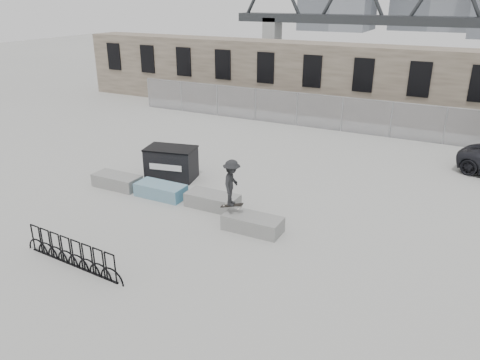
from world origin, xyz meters
name	(u,v)px	position (x,y,z in m)	size (l,w,h in m)	color
ground	(181,202)	(0.00, 0.00, 0.00)	(120.00, 120.00, 0.00)	#ABABA6
stone_wall	(318,79)	(0.00, 16.24, 2.26)	(36.00, 2.58, 4.50)	#6A5C4E
chainlink_fence	(297,109)	(0.00, 12.50, 1.04)	(22.06, 0.06, 2.02)	gray
planter_far_left	(117,180)	(-3.18, 0.06, 0.29)	(2.00, 0.90, 0.53)	gray
planter_center_left	(161,190)	(-0.98, 0.07, 0.29)	(2.00, 0.90, 0.53)	teal
planter_center_right	(212,200)	(1.32, 0.16, 0.29)	(2.00, 0.90, 0.53)	gray
planter_offset	(253,223)	(3.46, -0.84, 0.29)	(2.00, 0.90, 0.53)	gray
dumpster	(171,163)	(-1.74, 1.92, 0.70)	(2.32, 1.69, 1.38)	black
bike_rack	(72,253)	(-0.29, -5.24, 0.44)	(4.03, 0.34, 0.90)	black
skateboarder	(232,183)	(2.67, -0.83, 1.59)	(0.82, 1.14, 1.74)	black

